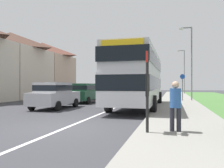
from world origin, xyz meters
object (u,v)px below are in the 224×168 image
Objects in this scene: double_decker_bus at (138,76)px; street_lamp_far at (184,69)px; parked_car_red at (100,91)px; street_lamp_mid at (190,58)px; bus_stop_sign at (147,85)px; cycle_route_sign at (182,86)px; pedestrian_at_stop at (175,104)px; parked_car_silver at (54,94)px; parked_car_dark_green at (83,92)px.

street_lamp_far reaches higher than double_decker_bus.
parked_car_red is 9.51m from street_lamp_mid.
parked_car_red is (-5.13, 7.74, -1.23)m from double_decker_bus.
bus_stop_sign is (6.63, -15.96, 0.63)m from parked_car_red.
street_lamp_far is (2.49, 31.63, 2.58)m from bus_stop_sign.
street_lamp_mid is at bearing -4.23° from parked_car_red.
parked_car_red is 1.60× the size of cycle_route_sign.
street_lamp_mid reaches higher than pedestrian_at_stop.
bus_stop_sign reaches higher than cycle_route_sign.
pedestrian_at_stop is at bearing -95.81° from street_lamp_mid.
street_lamp_mid reaches higher than parked_car_red.
parked_car_silver is 1.02× the size of parked_car_red.
pedestrian_at_stop is at bearing -93.17° from cycle_route_sign.
bus_stop_sign reaches higher than parked_car_dark_green.
parked_car_dark_green is 1.55× the size of cycle_route_sign.
parked_car_red is 2.42× the size of pedestrian_at_stop.
street_lamp_far reaches higher than parked_car_red.
parked_car_silver is 2.47× the size of pedestrian_at_stop.
double_decker_bus is 7.17m from cycle_route_sign.
cycle_route_sign is at bearing -92.93° from street_lamp_far.
parked_car_silver is at bearing -160.92° from double_decker_bus.
parked_car_dark_green is at bearing -90.45° from parked_car_red.
parked_car_silver reaches higher than pedestrian_at_stop.
pedestrian_at_stop reaches higher than parked_car_red.
street_lamp_mid is 16.33m from street_lamp_far.
parked_car_dark_green is 0.55× the size of street_lamp_far.
cycle_route_sign reaches higher than parked_car_silver.
parked_car_red is 0.57× the size of street_lamp_far.
double_decker_bus reaches higher than pedestrian_at_stop.
street_lamp_far is (0.87, 16.99, 2.69)m from cycle_route_sign.
street_lamp_mid is at bearing 61.49° from double_decker_bus.
parked_car_red is 17.31m from pedestrian_at_stop.
parked_car_silver reaches higher than parked_car_red.
street_lamp_mid is (3.84, 7.08, 1.86)m from double_decker_bus.
double_decker_bus is 4.03× the size of cycle_route_sign.
cycle_route_sign is (3.12, 6.42, -0.71)m from double_decker_bus.
street_lamp_far is at bearing 69.98° from parked_car_silver.
street_lamp_far reaches higher than parked_car_dark_green.
parked_car_red is 8.37m from cycle_route_sign.
parked_car_silver is at bearing 141.05° from pedestrian_at_stop.
pedestrian_at_stop is 1.06m from bus_stop_sign.
double_decker_bus is at bearing -31.02° from parked_car_dark_green.
double_decker_bus is 1.47× the size of street_lamp_mid.
parked_car_dark_green is (-5.17, 3.11, -1.23)m from double_decker_bus.
bus_stop_sign is at bearing -59.54° from parked_car_dark_green.
street_lamp_mid is at bearing 81.28° from bus_stop_sign.
parked_car_dark_green is at bearing 148.98° from double_decker_bus.
parked_car_dark_green is 13.16m from bus_stop_sign.
bus_stop_sign is 15.67m from street_lamp_mid.
parked_car_red is 1.55× the size of bus_stop_sign.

